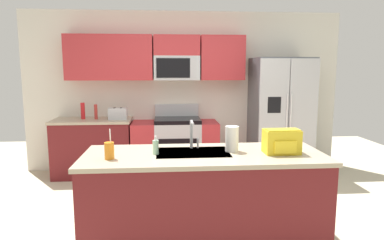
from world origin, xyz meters
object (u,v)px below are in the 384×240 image
Objects in this scene: paper_towel_roll at (232,139)px; backpack at (282,141)px; pepper_mill at (96,112)px; bottle_red at (83,111)px; refrigerator at (280,116)px; drink_cup_orange at (109,151)px; range_oven at (175,146)px; soap_dispenser at (156,147)px; sink_faucet at (192,132)px; toaster at (118,114)px.

paper_towel_roll reaches higher than backpack.
bottle_red reaches higher than pepper_mill.
refrigerator is 3.31m from drink_cup_orange.
pepper_mill is at bearing -179.88° from range_oven.
bottle_red is 1.50× the size of soap_dispenser.
refrigerator reaches higher than backpack.
drink_cup_orange is (0.80, -2.46, -0.05)m from bottle_red.
sink_faucet is 1.66× the size of soap_dispenser.
sink_faucet reaches higher than drink_cup_orange.
pepper_mill is at bearing 122.56° from sink_faucet.
pepper_mill is 0.90× the size of bottle_red.
pepper_mill is at bearing 127.42° from paper_towel_roll.
refrigerator is 2.57m from toaster.
range_oven is 5.32× the size of bottle_red.
range_oven reaches higher than soap_dispenser.
soap_dispenser is 0.72m from paper_towel_roll.
pepper_mill is at bearing 103.70° from drink_cup_orange.
toaster is at bearing 115.91° from sink_faucet.
toaster is 1.65× the size of soap_dispenser.
refrigerator is at bearing 60.67° from paper_towel_roll.
range_oven is 4.82× the size of sink_faucet.
soap_dispenser is at bearing -62.80° from bottle_red.
drink_cup_orange reaches higher than paper_towel_roll.
refrigerator reaches higher than drink_cup_orange.
pepper_mill and backpack have the same top height.
refrigerator reaches higher than toaster.
toaster is at bearing -8.26° from pepper_mill.
refrigerator is 8.02× the size of pepper_mill.
bottle_red is (-0.55, 0.08, 0.04)m from toaster.
paper_towel_roll is (0.48, -2.23, 0.58)m from range_oven.
refrigerator is at bearing 52.07° from sink_faucet.
backpack is at bearing -108.69° from refrigerator.
soap_dispenser is at bearing -66.66° from pepper_mill.
paper_towel_roll is at bearing -19.80° from sink_faucet.
paper_towel_roll reaches higher than pepper_mill.
refrigerator is 2.48m from paper_towel_roll.
pepper_mill is 0.82× the size of sink_faucet.
sink_faucet reaches higher than pepper_mill.
range_oven is at bearing -1.21° from bottle_red.
pepper_mill is 2.49m from soap_dispenser.
drink_cup_orange is 0.42m from soap_dispenser.
range_oven is 4.25× the size of backpack.
drink_cup_orange is at bearing -84.07° from toaster.
refrigerator is at bearing -1.36° from pepper_mill.
bottle_red is at bearing 178.79° from range_oven.
drink_cup_orange is 0.84× the size of backpack.
backpack is at bearing 3.00° from drink_cup_orange.
backpack is (0.44, -0.12, -0.00)m from paper_towel_roll.
backpack is at bearing -14.56° from paper_towel_roll.
refrigerator is (1.69, -0.07, 0.48)m from range_oven.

